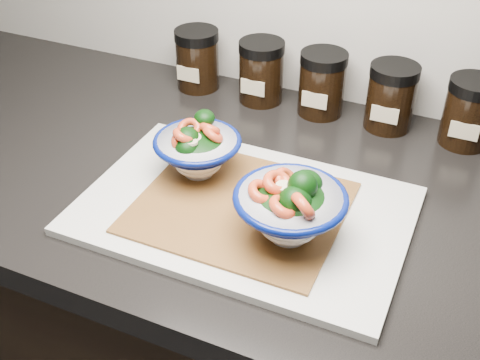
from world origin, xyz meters
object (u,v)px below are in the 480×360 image
at_px(cutting_board, 244,211).
at_px(bowl_left, 197,150).
at_px(spice_jar_d, 391,97).
at_px(spice_jar_e, 469,112).
at_px(bowl_right, 291,207).
at_px(spice_jar_a, 197,59).
at_px(spice_jar_c, 322,83).
at_px(spice_jar_b, 261,72).

relative_size(cutting_board, bowl_left, 3.48).
distance_m(spice_jar_d, spice_jar_e, 0.13).
distance_m(bowl_right, spice_jar_a, 0.47).
height_order(bowl_right, spice_jar_e, bowl_right).
relative_size(bowl_left, spice_jar_a, 1.14).
bearing_deg(spice_jar_d, bowl_right, -97.92).
relative_size(bowl_left, bowl_right, 0.88).
bearing_deg(cutting_board, spice_jar_a, 126.51).
distance_m(spice_jar_c, spice_jar_e, 0.25).
xyz_separation_m(bowl_left, spice_jar_e, (0.35, 0.27, 0.00)).
xyz_separation_m(bowl_left, spice_jar_b, (-0.01, 0.27, 0.00)).
height_order(bowl_right, spice_jar_b, bowl_right).
relative_size(cutting_board, spice_jar_e, 3.98).
relative_size(spice_jar_a, spice_jar_d, 1.00).
relative_size(cutting_board, spice_jar_b, 3.98).
distance_m(bowl_left, spice_jar_e, 0.44).
height_order(cutting_board, spice_jar_e, spice_jar_e).
distance_m(spice_jar_b, spice_jar_d, 0.23).
distance_m(spice_jar_a, spice_jar_b, 0.13).
bearing_deg(spice_jar_d, spice_jar_e, 0.00).
bearing_deg(spice_jar_c, cutting_board, -91.30).
bearing_deg(spice_jar_c, spice_jar_e, 0.00).
bearing_deg(spice_jar_e, spice_jar_c, 180.00).
height_order(bowl_left, spice_jar_a, spice_jar_a).
bearing_deg(cutting_board, bowl_left, 155.01).
xyz_separation_m(bowl_left, spice_jar_d, (0.22, 0.27, 0.00)).
bearing_deg(spice_jar_b, spice_jar_d, 0.00).
bearing_deg(spice_jar_e, bowl_right, -116.37).
bearing_deg(bowl_right, bowl_left, 155.76).
distance_m(spice_jar_b, spice_jar_c, 0.11).
bearing_deg(spice_jar_d, bowl_left, -128.94).
bearing_deg(spice_jar_b, bowl_left, -87.39).
xyz_separation_m(bowl_right, spice_jar_c, (-0.07, 0.35, -0.01)).
distance_m(cutting_board, bowl_right, 0.10).
relative_size(bowl_right, spice_jar_d, 1.29).
bearing_deg(spice_jar_e, cutting_board, -128.48).
height_order(spice_jar_d, spice_jar_e, same).
distance_m(bowl_left, spice_jar_a, 0.31).
xyz_separation_m(cutting_board, spice_jar_d, (0.13, 0.32, 0.05)).
bearing_deg(bowl_left, bowl_right, -24.24).
xyz_separation_m(cutting_board, bowl_left, (-0.09, 0.04, 0.05)).
relative_size(bowl_left, spice_jar_e, 1.14).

